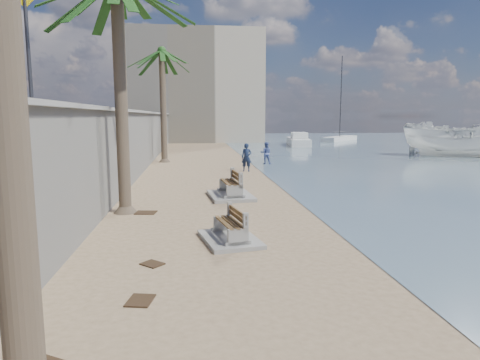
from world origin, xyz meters
TOP-DOWN VIEW (x-y plane):
  - ground_plane at (0.00, 0.00)m, footprint 140.00×140.00m
  - seawall at (-5.20, 20.00)m, footprint 0.45×70.00m
  - wall_cap at (-5.20, 20.00)m, footprint 0.80×70.00m
  - end_building at (-2.00, 52.00)m, footprint 18.00×12.00m
  - bench_near at (-1.10, 4.04)m, footprint 1.71×2.20m
  - bench_far at (-0.53, 10.25)m, footprint 1.89×2.59m
  - palm_back at (-4.08, 24.38)m, footprint 5.00×5.00m
  - pedestrian_sign at (-5.00, 1.50)m, footprint 0.78×0.07m
  - streetlight at (-5.10, 12.00)m, footprint 0.28×0.28m
  - person_a at (1.18, 18.50)m, footprint 0.80×0.64m
  - person_b at (3.00, 22.24)m, footprint 0.92×0.76m
  - boat_cruiser at (19.90, 25.96)m, footprint 4.68×4.63m
  - yacht_near at (28.90, 37.49)m, footprint 3.90×11.59m
  - yacht_far at (10.02, 41.14)m, footprint 3.19×7.83m
  - sailboat_west at (17.76, 49.20)m, footprint 6.59×6.87m
  - debris_b at (-3.03, 0.50)m, footprint 0.53×0.62m
  - debris_c at (-3.68, 7.70)m, footprint 0.77×0.65m
  - debris_d at (-2.99, 2.43)m, footprint 0.60×0.59m

SIDE VIEW (x-z plane):
  - ground_plane at x=0.00m, z-range 0.00..0.00m
  - debris_b at x=-3.03m, z-range 0.00..0.03m
  - debris_c at x=-3.68m, z-range 0.00..0.03m
  - debris_d at x=-2.99m, z-range 0.00..0.03m
  - sailboat_west at x=17.76m, z-range -5.30..5.97m
  - yacht_near at x=28.90m, z-range -0.40..1.10m
  - yacht_far at x=10.02m, z-range -0.40..1.10m
  - bench_near at x=-1.10m, z-range -0.05..0.78m
  - bench_far at x=-0.53m, z-range -0.06..0.96m
  - person_b at x=3.00m, z-range 0.00..1.71m
  - person_a at x=1.18m, z-range 0.00..1.94m
  - boat_cruiser at x=19.90m, z-range -0.40..3.61m
  - seawall at x=-5.20m, z-range 0.00..3.50m
  - wall_cap at x=-5.20m, z-range 3.49..3.61m
  - pedestrian_sign at x=-5.00m, z-range 3.95..6.35m
  - streetlight at x=-5.10m, z-range 4.08..9.21m
  - end_building at x=-2.00m, z-range 0.00..14.00m
  - palm_back at x=-4.08m, z-range 3.34..12.07m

